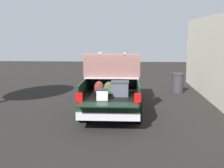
{
  "coord_description": "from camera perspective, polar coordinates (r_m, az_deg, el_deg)",
  "views": [
    {
      "loc": [
        -11.23,
        -0.59,
        2.92
      ],
      "look_at": [
        -0.6,
        0.0,
        1.1
      ],
      "focal_mm": 47.23,
      "sensor_mm": 36.0,
      "label": 1
    }
  ],
  "objects": [
    {
      "name": "ground_plane",
      "position": [
        11.62,
        0.17,
        -4.86
      ],
      "size": [
        40.0,
        40.0,
        0.0
      ],
      "primitive_type": "plane",
      "color": "black"
    },
    {
      "name": "pickup_truck",
      "position": [
        11.77,
        0.27,
        0.16
      ],
      "size": [
        6.05,
        2.06,
        2.23
      ],
      "color": "black",
      "rests_on": "ground_plane"
    },
    {
      "name": "building_facade",
      "position": [
        13.43,
        19.39,
        4.61
      ],
      "size": [
        10.61,
        0.36,
        3.71
      ],
      "primitive_type": "cube",
      "color": "beige",
      "rests_on": "ground_plane"
    },
    {
      "name": "trash_can",
      "position": [
        15.13,
        12.63,
        0.24
      ],
      "size": [
        0.6,
        0.6,
        0.98
      ],
      "color": "#2D2D33",
      "rests_on": "ground_plane"
    }
  ]
}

